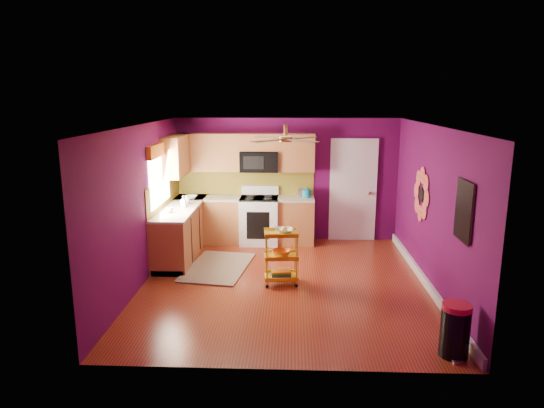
{
  "coord_description": "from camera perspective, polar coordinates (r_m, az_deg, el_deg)",
  "views": [
    {
      "loc": [
        0.1,
        -7.28,
        2.94
      ],
      "look_at": [
        -0.22,
        0.4,
        1.21
      ],
      "focal_mm": 32.0,
      "sensor_mm": 36.0,
      "label": 1
    }
  ],
  "objects": [
    {
      "name": "trash_can",
      "position": [
        6.09,
        20.73,
        -13.72
      ],
      "size": [
        0.39,
        0.4,
        0.63
      ],
      "color": "black",
      "rests_on": "ground"
    },
    {
      "name": "panel_door",
      "position": [
        10.02,
        9.5,
        1.48
      ],
      "size": [
        0.95,
        0.11,
        2.15
      ],
      "color": "white",
      "rests_on": "ground"
    },
    {
      "name": "toaster",
      "position": [
        9.76,
        3.76,
        1.36
      ],
      "size": [
        0.22,
        0.15,
        0.18
      ],
      "primitive_type": "cube",
      "color": "beige",
      "rests_on": "lower_cabinets"
    },
    {
      "name": "ceiling_fan",
      "position": [
        7.51,
        1.6,
        7.71
      ],
      "size": [
        1.01,
        1.01,
        0.26
      ],
      "color": "#BF8C3F",
      "rests_on": "ground"
    },
    {
      "name": "upper_cabinetry",
      "position": [
        9.62,
        -5.7,
        5.8
      ],
      "size": [
        2.8,
        2.3,
        1.26
      ],
      "color": "brown",
      "rests_on": "ground"
    },
    {
      "name": "soap_bottle_b",
      "position": [
        9.23,
        -10.05,
        0.51
      ],
      "size": [
        0.13,
        0.13,
        0.17
      ],
      "primitive_type": "imported",
      "color": "white",
      "rests_on": "lower_cabinets"
    },
    {
      "name": "room_envelope",
      "position": [
        7.4,
        1.76,
        2.5
      ],
      "size": [
        4.54,
        5.04,
        2.52
      ],
      "color": "#510944",
      "rests_on": "ground"
    },
    {
      "name": "lower_cabinets",
      "position": [
        9.55,
        -6.44,
        -2.62
      ],
      "size": [
        2.81,
        2.31,
        0.94
      ],
      "color": "brown",
      "rests_on": "ground"
    },
    {
      "name": "counter_cup",
      "position": [
        8.62,
        -11.96,
        -0.69
      ],
      "size": [
        0.12,
        0.12,
        0.1
      ],
      "primitive_type": "imported",
      "color": "white",
      "rests_on": "lower_cabinets"
    },
    {
      "name": "left_window",
      "position": [
        8.73,
        -13.09,
        4.43
      ],
      "size": [
        0.08,
        1.35,
        1.08
      ],
      "color": "white",
      "rests_on": "ground"
    },
    {
      "name": "right_wall_art",
      "position": [
        7.41,
        18.98,
        0.34
      ],
      "size": [
        0.04,
        2.74,
        1.04
      ],
      "color": "black",
      "rests_on": "ground"
    },
    {
      "name": "shag_rug",
      "position": [
        8.57,
        -6.38,
        -7.38
      ],
      "size": [
        1.21,
        1.74,
        0.02
      ],
      "primitive_type": "cube",
      "rotation": [
        0.0,
        0.0,
        -0.15
      ],
      "color": "black",
      "rests_on": "ground"
    },
    {
      "name": "soap_bottle_a",
      "position": [
        8.97,
        -10.4,
        0.28
      ],
      "size": [
        0.1,
        0.1,
        0.21
      ],
      "primitive_type": "imported",
      "color": "#EA3F72",
      "rests_on": "lower_cabinets"
    },
    {
      "name": "ground",
      "position": [
        7.85,
        1.48,
        -9.31
      ],
      "size": [
        5.0,
        5.0,
        0.0
      ],
      "primitive_type": "plane",
      "color": "maroon",
      "rests_on": "ground"
    },
    {
      "name": "rolling_cart",
      "position": [
        7.67,
        1.14,
        -5.98
      ],
      "size": [
        0.56,
        0.43,
        0.94
      ],
      "color": "yellow",
      "rests_on": "ground"
    },
    {
      "name": "electric_range",
      "position": [
        9.79,
        -1.52,
        -1.86
      ],
      "size": [
        0.76,
        0.66,
        1.13
      ],
      "color": "white",
      "rests_on": "ground"
    },
    {
      "name": "counter_dish",
      "position": [
        9.7,
        -9.53,
        0.8
      ],
      "size": [
        0.26,
        0.26,
        0.06
      ],
      "primitive_type": "imported",
      "color": "white",
      "rests_on": "lower_cabinets"
    },
    {
      "name": "teal_kettle",
      "position": [
        9.7,
        4.09,
        1.26
      ],
      "size": [
        0.18,
        0.18,
        0.21
      ],
      "color": "#12788A",
      "rests_on": "lower_cabinets"
    }
  ]
}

